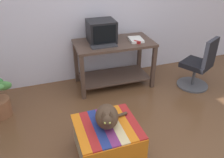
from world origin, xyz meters
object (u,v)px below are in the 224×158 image
(keyboard, at_px, (104,46))
(office_chair, at_px, (199,67))
(tv_monitor, at_px, (101,31))
(cat, at_px, (107,117))
(desk, at_px, (114,56))
(stapler, at_px, (137,42))
(ottoman_with_blanket, at_px, (107,139))
(book, at_px, (136,40))

(keyboard, bearing_deg, office_chair, -15.77)
(tv_monitor, height_order, keyboard, tv_monitor)
(tv_monitor, xyz_separation_m, cat, (-0.41, -1.53, -0.42))
(desk, bearing_deg, keyboard, -144.47)
(office_chair, height_order, stapler, office_chair)
(tv_monitor, bearing_deg, ottoman_with_blanket, -103.33)
(ottoman_with_blanket, height_order, stapler, stapler)
(book, xyz_separation_m, office_chair, (0.94, -0.49, -0.41))
(tv_monitor, distance_m, keyboard, 0.28)
(desk, bearing_deg, ottoman_with_blanket, -110.42)
(cat, bearing_deg, office_chair, 41.47)
(book, distance_m, ottoman_with_blanket, 1.80)
(desk, relative_size, office_chair, 1.44)
(office_chair, bearing_deg, cat, -2.55)
(tv_monitor, xyz_separation_m, office_chair, (1.47, -0.63, -0.56))
(cat, height_order, stapler, stapler)
(stapler, bearing_deg, ottoman_with_blanket, -163.78)
(office_chair, distance_m, stapler, 1.11)
(desk, relative_size, book, 4.81)
(keyboard, distance_m, book, 0.58)
(desk, distance_m, stapler, 0.46)
(office_chair, bearing_deg, ottoman_with_blanket, -2.25)
(tv_monitor, height_order, office_chair, tv_monitor)
(ottoman_with_blanket, xyz_separation_m, cat, (0.01, 0.01, 0.32))
(ottoman_with_blanket, relative_size, stapler, 6.26)
(keyboard, height_order, office_chair, office_chair)
(office_chair, bearing_deg, book, -55.89)
(desk, height_order, stapler, stapler)
(keyboard, relative_size, stapler, 3.64)
(desk, xyz_separation_m, cat, (-0.59, -1.45, -0.01))
(ottoman_with_blanket, distance_m, stapler, 1.69)
(cat, xyz_separation_m, office_chair, (1.88, 0.90, -0.13))
(keyboard, height_order, stapler, stapler)
(book, relative_size, stapler, 2.42)
(ottoman_with_blanket, bearing_deg, keyboard, 74.02)
(keyboard, xyz_separation_m, stapler, (0.54, -0.03, 0.01))
(ottoman_with_blanket, height_order, cat, cat)
(book, distance_m, stapler, 0.12)
(book, bearing_deg, cat, -117.08)
(cat, bearing_deg, stapler, 70.22)
(desk, relative_size, tv_monitor, 2.93)
(book, xyz_separation_m, ottoman_with_blanket, (-0.95, -1.41, -0.59))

